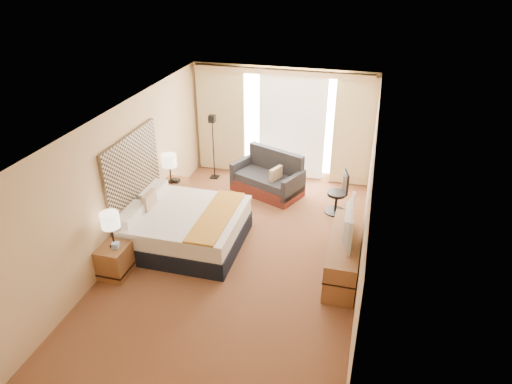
% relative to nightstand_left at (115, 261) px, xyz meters
% --- Properties ---
extents(floor, '(4.20, 7.00, 0.02)m').
position_rel_nightstand_left_xyz_m(floor, '(1.87, 1.05, -0.28)').
color(floor, maroon).
rests_on(floor, ground).
extents(ceiling, '(4.20, 7.00, 0.02)m').
position_rel_nightstand_left_xyz_m(ceiling, '(1.87, 1.05, 2.33)').
color(ceiling, white).
rests_on(ceiling, wall_back).
extents(wall_back, '(4.20, 0.02, 2.60)m').
position_rel_nightstand_left_xyz_m(wall_back, '(1.87, 4.55, 1.02)').
color(wall_back, tan).
rests_on(wall_back, ground).
extents(wall_front, '(4.20, 0.02, 2.60)m').
position_rel_nightstand_left_xyz_m(wall_front, '(1.87, -2.45, 1.02)').
color(wall_front, tan).
rests_on(wall_front, ground).
extents(wall_left, '(0.02, 7.00, 2.60)m').
position_rel_nightstand_left_xyz_m(wall_left, '(-0.23, 1.05, 1.02)').
color(wall_left, tan).
rests_on(wall_left, ground).
extents(wall_right, '(0.02, 7.00, 2.60)m').
position_rel_nightstand_left_xyz_m(wall_right, '(3.97, 1.05, 1.02)').
color(wall_right, tan).
rests_on(wall_right, ground).
extents(headboard, '(0.06, 1.85, 1.50)m').
position_rel_nightstand_left_xyz_m(headboard, '(-0.19, 1.25, 1.01)').
color(headboard, black).
rests_on(headboard, wall_left).
extents(nightstand_left, '(0.45, 0.52, 0.55)m').
position_rel_nightstand_left_xyz_m(nightstand_left, '(0.00, 0.00, 0.00)').
color(nightstand_left, '#956436').
rests_on(nightstand_left, floor).
extents(nightstand_right, '(0.45, 0.52, 0.55)m').
position_rel_nightstand_left_xyz_m(nightstand_right, '(0.00, 2.50, 0.00)').
color(nightstand_right, '#956436').
rests_on(nightstand_right, floor).
extents(media_dresser, '(0.50, 1.80, 0.70)m').
position_rel_nightstand_left_xyz_m(media_dresser, '(3.70, 1.05, 0.07)').
color(media_dresser, '#956436').
rests_on(media_dresser, floor).
extents(window, '(2.30, 0.02, 2.30)m').
position_rel_nightstand_left_xyz_m(window, '(2.12, 4.52, 1.04)').
color(window, white).
rests_on(window, wall_back).
extents(curtains, '(4.12, 0.19, 2.56)m').
position_rel_nightstand_left_xyz_m(curtains, '(1.87, 4.44, 1.13)').
color(curtains, beige).
rests_on(curtains, floor).
extents(bed, '(2.01, 1.84, 0.98)m').
position_rel_nightstand_left_xyz_m(bed, '(0.81, 1.16, 0.08)').
color(bed, black).
rests_on(bed, floor).
extents(loveseat, '(1.72, 1.35, 0.95)m').
position_rel_nightstand_left_xyz_m(loveseat, '(1.80, 3.54, 0.04)').
color(loveseat, '#5B221A').
rests_on(loveseat, floor).
extents(floor_lamp, '(0.20, 0.20, 1.56)m').
position_rel_nightstand_left_xyz_m(floor_lamp, '(0.37, 3.93, 0.83)').
color(floor_lamp, black).
rests_on(floor_lamp, floor).
extents(desk_chair, '(0.45, 0.45, 0.92)m').
position_rel_nightstand_left_xyz_m(desk_chair, '(3.42, 3.04, 0.14)').
color(desk_chair, black).
rests_on(desk_chair, floor).
extents(lamp_left, '(0.30, 0.30, 0.63)m').
position_rel_nightstand_left_xyz_m(lamp_left, '(0.02, 0.04, 0.77)').
color(lamp_left, black).
rests_on(lamp_left, nightstand_left).
extents(lamp_right, '(0.30, 0.30, 0.63)m').
position_rel_nightstand_left_xyz_m(lamp_right, '(-0.04, 2.43, 0.77)').
color(lamp_right, black).
rests_on(lamp_right, nightstand_right).
extents(tissue_box, '(0.13, 0.13, 0.10)m').
position_rel_nightstand_left_xyz_m(tissue_box, '(0.07, 0.00, 0.32)').
color(tissue_box, '#93B7E3').
rests_on(tissue_box, nightstand_left).
extents(telephone, '(0.17, 0.14, 0.07)m').
position_rel_nightstand_left_xyz_m(telephone, '(0.04, 2.47, 0.31)').
color(telephone, black).
rests_on(telephone, nightstand_right).
extents(television, '(0.18, 1.06, 0.61)m').
position_rel_nightstand_left_xyz_m(television, '(3.65, 1.02, 0.73)').
color(television, black).
rests_on(television, media_dresser).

